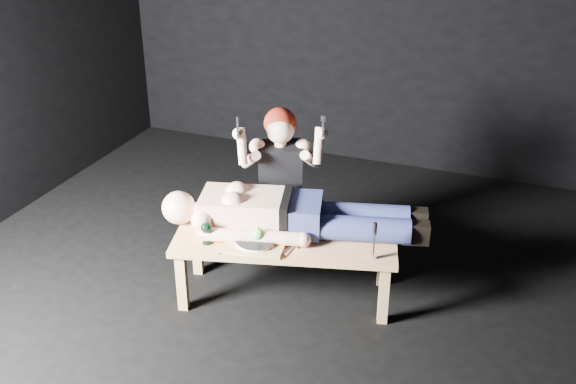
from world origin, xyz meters
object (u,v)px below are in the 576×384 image
(table, at_px, (285,267))
(lying_man, at_px, (294,210))
(kneeling_woman, at_px, (280,182))
(carving_knife, at_px, (374,241))
(serving_tray, at_px, (256,244))
(goblet, at_px, (207,233))

(table, distance_m, lying_man, 0.39)
(kneeling_woman, distance_m, carving_knife, 0.94)
(table, distance_m, kneeling_woman, 0.62)
(table, bearing_deg, serving_tray, -144.43)
(serving_tray, xyz_separation_m, goblet, (-0.30, -0.08, 0.06))
(lying_man, bearing_deg, goblet, -155.77)
(lying_man, distance_m, goblet, 0.58)
(lying_man, xyz_separation_m, goblet, (-0.45, -0.36, -0.07))
(carving_knife, bearing_deg, kneeling_woman, 133.61)
(kneeling_woman, relative_size, serving_tray, 3.27)
(lying_man, relative_size, carving_knife, 6.19)
(serving_tray, bearing_deg, goblet, -164.27)
(table, height_order, goblet, goblet)
(serving_tray, xyz_separation_m, carving_knife, (0.73, 0.12, 0.11))
(table, height_order, carving_knife, carving_knife)
(kneeling_woman, bearing_deg, carving_knife, -53.47)
(table, height_order, lying_man, lying_man)
(serving_tray, height_order, goblet, goblet)
(table, xyz_separation_m, kneeling_woman, (-0.21, 0.45, 0.38))
(goblet, xyz_separation_m, carving_knife, (1.02, 0.20, 0.05))
(goblet, bearing_deg, serving_tray, 15.73)
(table, relative_size, goblet, 9.58)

